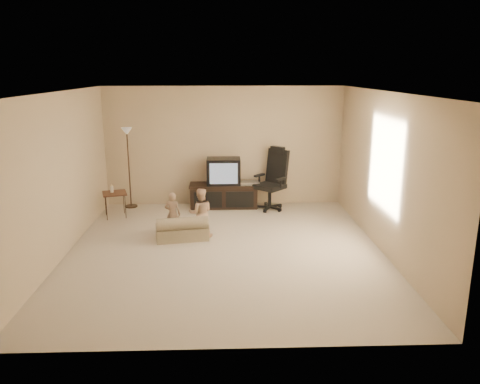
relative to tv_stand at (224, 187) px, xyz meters
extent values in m
plane|color=beige|center=(0.01, -2.49, -0.43)|extent=(5.50, 5.50, 0.00)
plane|color=white|center=(0.01, -2.49, 2.07)|extent=(5.50, 5.50, 0.00)
plane|color=#C5AC89|center=(0.01, 0.26, 0.82)|extent=(5.00, 0.00, 5.00)
plane|color=#C5AC89|center=(0.01, -5.24, 0.82)|extent=(5.00, 0.00, 5.00)
plane|color=#C5AC89|center=(-2.49, -2.49, 0.82)|extent=(0.00, 5.50, 5.50)
plane|color=#C5AC89|center=(2.51, -2.49, 0.82)|extent=(0.00, 5.50, 5.50)
cube|color=black|center=(-0.01, 0.00, -0.21)|extent=(1.39, 0.50, 0.45)
cube|color=black|center=(-0.01, 0.00, 0.04)|extent=(1.43, 0.54, 0.04)
cube|color=black|center=(-0.33, -0.25, -0.20)|extent=(0.58, 0.02, 0.34)
cube|color=black|center=(0.32, -0.25, -0.20)|extent=(0.58, 0.02, 0.34)
cube|color=black|center=(-0.01, 0.02, 0.34)|extent=(0.69, 0.50, 0.55)
cube|color=white|center=(-0.01, -0.23, 0.34)|extent=(0.57, 0.01, 0.43)
cube|color=#B3B2B5|center=(0.54, -0.05, 0.09)|extent=(0.40, 0.28, 0.06)
cylinder|color=black|center=(0.94, -0.23, -0.18)|extent=(0.07, 0.07, 0.41)
cube|color=black|center=(0.94, -0.23, 0.06)|extent=(0.73, 0.73, 0.09)
cube|color=black|center=(1.11, -0.06, 0.44)|extent=(0.48, 0.47, 0.72)
cube|color=black|center=(1.11, -0.06, 0.78)|extent=(0.29, 0.29, 0.16)
cube|color=black|center=(0.74, -0.04, 0.26)|extent=(0.25, 0.26, 0.04)
cube|color=black|center=(1.14, -0.43, 0.26)|extent=(0.25, 0.26, 0.04)
cube|color=brown|center=(-2.14, -0.62, 0.05)|extent=(0.55, 0.55, 0.03)
cylinder|color=#322216|center=(-2.26, -0.84, -0.19)|extent=(0.01, 0.01, 0.49)
cylinder|color=#322216|center=(-1.92, -0.74, -0.19)|extent=(0.01, 0.01, 0.49)
cylinder|color=#322216|center=(-2.36, -0.50, -0.19)|extent=(0.01, 0.01, 0.49)
cylinder|color=#322216|center=(-2.02, -0.40, -0.19)|extent=(0.01, 0.01, 0.49)
cylinder|color=beige|center=(-2.20, -0.60, 0.12)|extent=(0.06, 0.06, 0.12)
cone|color=beige|center=(-2.20, -0.60, 0.21)|extent=(0.05, 0.05, 0.04)
cylinder|color=#322216|center=(-1.97, 0.06, -0.42)|extent=(0.26, 0.26, 0.03)
cylinder|color=#322216|center=(-1.97, 0.06, 0.37)|extent=(0.03, 0.03, 1.59)
cone|color=beige|center=(-1.97, 0.06, 1.17)|extent=(0.22, 0.22, 0.15)
cube|color=gray|center=(-0.73, -1.92, -0.32)|extent=(0.94, 0.62, 0.23)
cylinder|color=gray|center=(-0.70, -2.07, -0.11)|extent=(0.88, 0.35, 0.21)
imported|color=tan|center=(-0.90, -1.71, -0.05)|extent=(0.30, 0.24, 0.76)
imported|color=tan|center=(-0.41, -1.83, 0.00)|extent=(0.44, 0.27, 0.86)
camera|label=1|loc=(-0.01, -9.54, 2.37)|focal=35.00mm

